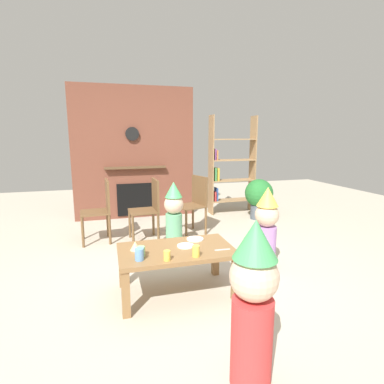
# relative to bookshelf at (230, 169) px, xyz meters

# --- Properties ---
(ground_plane) EXTENTS (12.00, 12.00, 0.00)m
(ground_plane) POSITION_rel_bookshelf_xyz_m (-1.48, -2.40, -0.88)
(ground_plane) COLOR #BCB29E
(brick_fireplace_feature) EXTENTS (2.20, 0.28, 2.40)m
(brick_fireplace_feature) POSITION_rel_bookshelf_xyz_m (-1.82, 0.20, 0.32)
(brick_fireplace_feature) COLOR brown
(brick_fireplace_feature) RESTS_ON ground_plane
(bookshelf) EXTENTS (0.90, 0.28, 1.90)m
(bookshelf) POSITION_rel_bookshelf_xyz_m (0.00, 0.00, 0.00)
(bookshelf) COLOR #9E7A51
(bookshelf) RESTS_ON ground_plane
(coffee_table) EXTENTS (1.09, 0.64, 0.45)m
(coffee_table) POSITION_rel_bookshelf_xyz_m (-1.71, -2.81, -0.49)
(coffee_table) COLOR olive
(coffee_table) RESTS_ON ground_plane
(paper_cup_near_left) EXTENTS (0.07, 0.07, 0.09)m
(paper_cup_near_left) POSITION_rel_bookshelf_xyz_m (-2.06, -2.89, -0.38)
(paper_cup_near_left) COLOR #8CD18C
(paper_cup_near_left) RESTS_ON coffee_table
(paper_cup_near_right) EXTENTS (0.08, 0.08, 0.11)m
(paper_cup_near_right) POSITION_rel_bookshelf_xyz_m (-2.08, -2.98, -0.37)
(paper_cup_near_right) COLOR #669EE0
(paper_cup_near_right) RESTS_ON coffee_table
(paper_cup_center) EXTENTS (0.07, 0.07, 0.10)m
(paper_cup_center) POSITION_rel_bookshelf_xyz_m (-1.59, -3.04, -0.37)
(paper_cup_center) COLOR #F2CC4C
(paper_cup_center) RESTS_ON coffee_table
(paper_cup_far_left) EXTENTS (0.06, 0.06, 0.09)m
(paper_cup_far_left) POSITION_rel_bookshelf_xyz_m (-1.85, -3.05, -0.38)
(paper_cup_far_left) COLOR #F2CC4C
(paper_cup_far_left) RESTS_ON coffee_table
(paper_plate_front) EXTENTS (0.18, 0.18, 0.01)m
(paper_plate_front) POSITION_rel_bookshelf_xyz_m (-1.47, -2.61, -0.42)
(paper_plate_front) COLOR white
(paper_plate_front) RESTS_ON coffee_table
(paper_plate_rear) EXTENTS (0.17, 0.17, 0.01)m
(paper_plate_rear) POSITION_rel_bookshelf_xyz_m (-1.61, -2.77, -0.42)
(paper_plate_rear) COLOR white
(paper_plate_rear) RESTS_ON coffee_table
(birthday_cake_slice) EXTENTS (0.10, 0.10, 0.09)m
(birthday_cake_slice) POSITION_rel_bookshelf_xyz_m (-2.09, -2.73, -0.38)
(birthday_cake_slice) COLOR #EAC68C
(birthday_cake_slice) RESTS_ON coffee_table
(table_fork) EXTENTS (0.15, 0.02, 0.01)m
(table_fork) POSITION_rel_bookshelf_xyz_m (-1.30, -2.96, -0.42)
(table_fork) COLOR silver
(table_fork) RESTS_ON coffee_table
(child_with_cone_hat) EXTENTS (0.29, 0.29, 1.05)m
(child_with_cone_hat) POSITION_rel_bookshelf_xyz_m (-1.52, -4.01, -0.32)
(child_with_cone_hat) COLOR #D13838
(child_with_cone_hat) RESTS_ON ground_plane
(child_in_pink) EXTENTS (0.27, 0.27, 0.97)m
(child_in_pink) POSITION_rel_bookshelf_xyz_m (-0.63, -2.58, -0.37)
(child_in_pink) COLOR #B27FCC
(child_in_pink) RESTS_ON ground_plane
(child_by_the_chairs) EXTENTS (0.26, 0.26, 0.92)m
(child_by_the_chairs) POSITION_rel_bookshelf_xyz_m (-1.49, -1.66, -0.39)
(child_by_the_chairs) COLOR #66B27F
(child_by_the_chairs) RESTS_ON ground_plane
(dining_chair_left) EXTENTS (0.43, 0.43, 0.90)m
(dining_chair_left) POSITION_rel_bookshelf_xyz_m (-2.42, -1.06, -0.37)
(dining_chair_left) COLOR brown
(dining_chair_left) RESTS_ON ground_plane
(dining_chair_middle) EXTENTS (0.42, 0.42, 0.90)m
(dining_chair_middle) POSITION_rel_bookshelf_xyz_m (-1.75, -1.18, -0.37)
(dining_chair_middle) COLOR brown
(dining_chair_middle) RESTS_ON ground_plane
(dining_chair_right) EXTENTS (0.50, 0.50, 0.90)m
(dining_chair_right) POSITION_rel_bookshelf_xyz_m (-1.02, -1.04, -0.37)
(dining_chair_right) COLOR brown
(dining_chair_right) RESTS_ON ground_plane
(potted_plant_tall) EXTENTS (0.51, 0.51, 0.74)m
(potted_plant_tall) POSITION_rel_bookshelf_xyz_m (0.35, -0.58, -0.44)
(potted_plant_tall) COLOR #4C5660
(potted_plant_tall) RESTS_ON ground_plane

